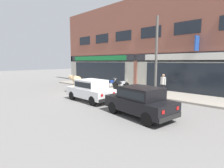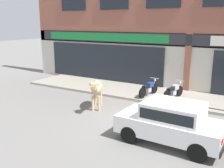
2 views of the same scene
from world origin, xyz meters
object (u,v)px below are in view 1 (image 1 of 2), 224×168
(car_1, at_px, (140,100))
(motorcycle_0, at_px, (110,84))
(pedestrian, at_px, (163,82))
(car_0, at_px, (91,89))
(utility_pole, at_px, (156,57))
(motorcycle_1, at_px, (121,85))
(cow, at_px, (77,80))

(car_1, xyz_separation_m, motorcycle_0, (-7.10, 5.20, -0.29))
(pedestrian, bearing_deg, car_1, -74.00)
(car_0, bearing_deg, utility_pole, 57.44)
(car_0, height_order, motorcycle_0, car_0)
(motorcycle_0, bearing_deg, car_1, -36.21)
(motorcycle_1, bearing_deg, utility_pole, -11.74)
(motorcycle_0, height_order, motorcycle_1, same)
(pedestrian, distance_m, utility_pole, 2.01)
(utility_pole, bearing_deg, pedestrian, 68.54)
(cow, bearing_deg, utility_pole, 18.23)
(motorcycle_1, bearing_deg, car_1, -42.79)
(car_1, relative_size, utility_pole, 0.66)
(cow, xyz_separation_m, motorcycle_0, (1.42, 2.92, -0.49))
(car_0, xyz_separation_m, car_1, (4.31, -0.49, 0.00))
(motorcycle_1, bearing_deg, pedestrian, -2.11)
(cow, distance_m, utility_pole, 7.40)
(cow, xyz_separation_m, pedestrian, (7.03, 2.90, 0.11))
(cow, relative_size, motorcycle_0, 1.09)
(motorcycle_0, distance_m, utility_pole, 5.93)
(car_0, bearing_deg, pedestrian, 58.91)
(motorcycle_1, xyz_separation_m, pedestrian, (4.28, -0.16, 0.60))
(pedestrian, xyz_separation_m, utility_pole, (-0.27, -0.68, 1.88))
(car_0, distance_m, motorcycle_0, 5.48)
(car_0, xyz_separation_m, motorcycle_0, (-2.78, 4.71, -0.29))
(motorcycle_0, height_order, utility_pole, utility_pole)
(pedestrian, relative_size, utility_pole, 0.28)
(car_1, bearing_deg, utility_pole, 111.26)
(cow, xyz_separation_m, car_0, (4.20, -1.79, -0.19))
(car_0, relative_size, car_1, 0.97)
(car_0, xyz_separation_m, utility_pole, (2.56, 4.01, 2.18))
(car_0, bearing_deg, motorcycle_1, 106.66)
(car_1, bearing_deg, motorcycle_1, 137.21)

